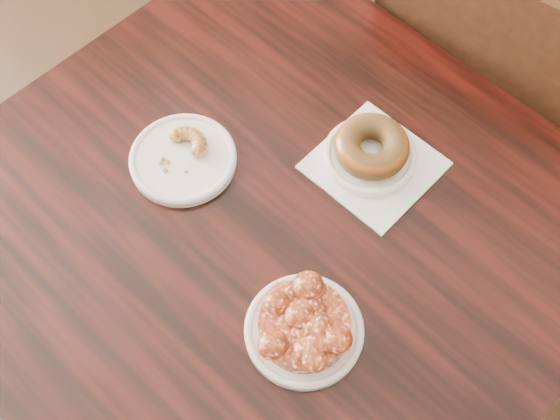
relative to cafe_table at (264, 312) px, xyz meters
The scene contains 10 objects.
floor 0.39m from the cafe_table, 29.59° to the left, with size 5.00×5.00×0.00m, color black.
cafe_table is the anchor object (origin of this frame).
chair_far 0.75m from the cafe_table, 72.43° to the left, with size 0.50×0.50×0.90m, color black, non-canonical shape.
napkin 0.43m from the cafe_table, 57.97° to the left, with size 0.18×0.18×0.00m, color white.
plate_donut 0.44m from the cafe_table, 61.86° to the left, with size 0.15×0.15×0.01m, color white.
plate_cruller 0.42m from the cafe_table, 164.30° to the left, with size 0.17×0.17×0.01m, color white.
plate_fritter 0.42m from the cafe_table, 40.95° to the right, with size 0.17×0.17×0.01m, color silver.
glazed_donut 0.46m from the cafe_table, 61.86° to the left, with size 0.12×0.12×0.04m, color brown.
apple_fritter 0.45m from the cafe_table, 40.95° to the right, with size 0.17×0.17×0.04m, color #4F1708, non-canonical shape.
cruller_fragment 0.43m from the cafe_table, 164.30° to the left, with size 0.08×0.08×0.02m, color maroon, non-canonical shape.
Camera 1 is at (0.18, -0.46, 1.69)m, focal length 45.00 mm.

